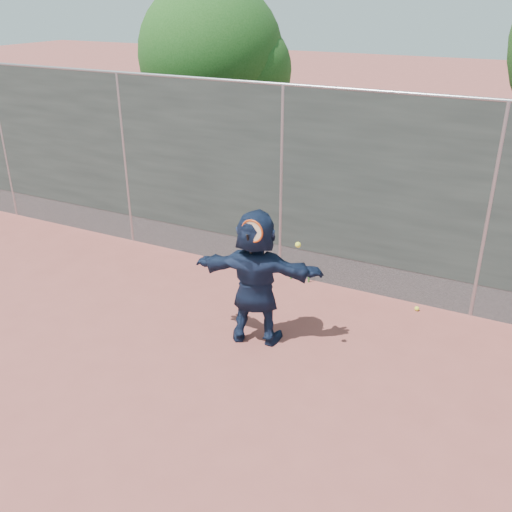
% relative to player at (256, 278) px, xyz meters
% --- Properties ---
extents(ground, '(80.00, 80.00, 0.00)m').
position_rel_player_xyz_m(ground, '(-0.53, -1.58, -0.91)').
color(ground, '#9E4C42').
rests_on(ground, ground).
extents(player, '(1.76, 0.92, 1.81)m').
position_rel_player_xyz_m(player, '(0.00, 0.00, 0.00)').
color(player, '#16223E').
rests_on(player, ground).
extents(ball_ground, '(0.07, 0.07, 0.07)m').
position_rel_player_xyz_m(ball_ground, '(1.76, 1.70, -0.87)').
color(ball_ground, '#EFF536').
rests_on(ball_ground, ground).
extents(fence, '(20.00, 0.06, 3.03)m').
position_rel_player_xyz_m(fence, '(-0.53, 1.92, 0.68)').
color(fence, '#38423D').
rests_on(fence, ground).
extents(swing_action, '(0.74, 0.15, 0.51)m').
position_rel_player_xyz_m(swing_action, '(0.10, -0.19, 0.69)').
color(swing_action, '#C54012').
rests_on(swing_action, ground).
extents(tree_left, '(3.15, 3.00, 4.53)m').
position_rel_player_xyz_m(tree_left, '(-3.38, 4.98, 2.03)').
color(tree_left, '#382314').
rests_on(tree_left, ground).
extents(weed_clump, '(0.68, 0.07, 0.30)m').
position_rel_player_xyz_m(weed_clump, '(-0.24, 1.81, -0.77)').
color(weed_clump, '#387226').
rests_on(weed_clump, ground).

